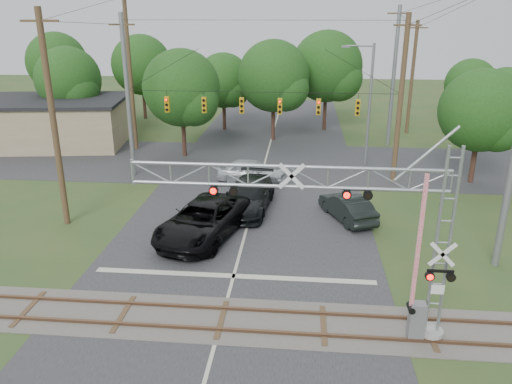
# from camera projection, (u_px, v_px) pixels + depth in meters

# --- Properties ---
(ground) EXTENTS (160.00, 160.00, 0.00)m
(ground) POSITION_uv_depth(u_px,v_px,m) (213.00, 353.00, 17.84)
(ground) COLOR #2B4821
(ground) RESTS_ON ground
(road_main) EXTENTS (14.00, 90.00, 0.02)m
(road_main) POSITION_uv_depth(u_px,v_px,m) (245.00, 235.00, 27.20)
(road_main) COLOR #28282A
(road_main) RESTS_ON ground
(road_cross) EXTENTS (90.00, 12.00, 0.02)m
(road_cross) POSITION_uv_depth(u_px,v_px,m) (265.00, 163.00, 40.31)
(road_cross) COLOR #28282A
(road_cross) RESTS_ON ground
(railroad_track) EXTENTS (90.00, 3.20, 0.17)m
(railroad_track) POSITION_uv_depth(u_px,v_px,m) (222.00, 320.00, 19.70)
(railroad_track) COLOR #4C4642
(railroad_track) RESTS_ON ground
(crossing_gantry) EXTENTS (11.49, 0.94, 7.39)m
(crossing_gantry) POSITION_uv_depth(u_px,v_px,m) (347.00, 221.00, 17.40)
(crossing_gantry) COLOR gray
(crossing_gantry) RESTS_ON ground
(traffic_signal_span) EXTENTS (19.34, 0.36, 11.50)m
(traffic_signal_span) POSITION_uv_depth(u_px,v_px,m) (274.00, 101.00, 34.56)
(traffic_signal_span) COLOR gray
(traffic_signal_span) RESTS_ON ground
(pickup_black) EXTENTS (4.96, 7.62, 1.95)m
(pickup_black) POSITION_uv_depth(u_px,v_px,m) (203.00, 220.00, 26.73)
(pickup_black) COLOR black
(pickup_black) RESTS_ON ground
(car_dark) EXTENTS (3.10, 6.49, 1.82)m
(car_dark) POSITION_uv_depth(u_px,v_px,m) (249.00, 196.00, 30.50)
(car_dark) COLOR black
(car_dark) RESTS_ON ground
(sedan_silver) EXTENTS (4.99, 2.29, 1.66)m
(sedan_silver) POSITION_uv_depth(u_px,v_px,m) (252.00, 171.00, 35.53)
(sedan_silver) COLOR silver
(sedan_silver) RESTS_ON ground
(suv_dark) EXTENTS (3.32, 4.83, 1.51)m
(suv_dark) POSITION_uv_depth(u_px,v_px,m) (347.00, 207.00, 29.12)
(suv_dark) COLOR black
(suv_dark) RESTS_ON ground
(commercial_building) EXTENTS (18.94, 11.53, 4.16)m
(commercial_building) POSITION_uv_depth(u_px,v_px,m) (26.00, 122.00, 45.39)
(commercial_building) COLOR gray
(commercial_building) RESTS_ON ground
(streetlight) EXTENTS (2.49, 0.26, 9.35)m
(streetlight) POSITION_uv_depth(u_px,v_px,m) (368.00, 99.00, 38.20)
(streetlight) COLOR gray
(streetlight) RESTS_ON ground
(utility_poles) EXTENTS (27.18, 28.64, 13.93)m
(utility_poles) POSITION_uv_depth(u_px,v_px,m) (301.00, 87.00, 36.07)
(utility_poles) COLOR #483121
(utility_poles) RESTS_ON ground
(treeline) EXTENTS (52.61, 26.86, 9.94)m
(treeline) POSITION_uv_depth(u_px,v_px,m) (232.00, 76.00, 48.19)
(treeline) COLOR #3D261B
(treeline) RESTS_ON ground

